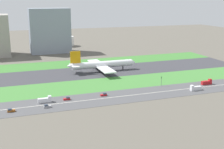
% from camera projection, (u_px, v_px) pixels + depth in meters
% --- Properties ---
extents(ground_plane, '(800.00, 800.00, 0.00)m').
position_uv_depth(ground_plane, '(96.00, 72.00, 269.23)').
color(ground_plane, '#5B564C').
extents(runway, '(280.00, 46.00, 0.10)m').
position_uv_depth(runway, '(96.00, 72.00, 269.21)').
color(runway, '#38383D').
rests_on(runway, ground_plane).
extents(grass_median_north, '(280.00, 36.00, 0.10)m').
position_uv_depth(grass_median_north, '(84.00, 63.00, 306.66)').
color(grass_median_north, '#3D7A33').
rests_on(grass_median_north, ground_plane).
extents(grass_median_south, '(280.00, 36.00, 0.10)m').
position_uv_depth(grass_median_south, '(111.00, 84.00, 231.77)').
color(grass_median_south, '#427F38').
rests_on(grass_median_south, ground_plane).
extents(highway, '(280.00, 28.00, 0.10)m').
position_uv_depth(highway, '(126.00, 96.00, 202.55)').
color(highway, '#4C4C4F').
rests_on(highway, ground_plane).
extents(highway_centerline, '(266.00, 0.50, 0.01)m').
position_uv_depth(highway_centerline, '(126.00, 96.00, 202.53)').
color(highway_centerline, silver).
rests_on(highway_centerline, highway).
extents(airliner, '(65.00, 56.00, 19.70)m').
position_uv_depth(airliner, '(101.00, 65.00, 269.37)').
color(airliner, white).
rests_on(airliner, runway).
extents(truck_2, '(8.40, 2.50, 4.00)m').
position_uv_depth(truck_2, '(207.00, 82.00, 229.01)').
color(truck_2, '#B2191E').
rests_on(truck_2, highway).
extents(truck_1, '(8.40, 2.50, 4.00)m').
position_uv_depth(truck_1, '(195.00, 88.00, 214.33)').
color(truck_1, silver).
rests_on(truck_1, highway).
extents(car_4, '(4.40, 1.80, 2.00)m').
position_uv_depth(car_4, '(67.00, 99.00, 194.09)').
color(car_4, '#B2191E').
rests_on(car_4, highway).
extents(car_2, '(4.40, 1.80, 2.00)m').
position_uv_depth(car_2, '(47.00, 106.00, 180.36)').
color(car_2, '#99999E').
rests_on(car_2, highway).
extents(truck_0, '(8.40, 2.50, 4.00)m').
position_uv_depth(truck_0, '(45.00, 100.00, 189.35)').
color(truck_0, silver).
rests_on(truck_0, highway).
extents(car_5, '(4.40, 1.80, 2.00)m').
position_uv_depth(car_5, '(11.00, 110.00, 173.61)').
color(car_5, brown).
rests_on(car_5, highway).
extents(car_0, '(4.40, 1.80, 2.00)m').
position_uv_depth(car_0, '(104.00, 95.00, 202.26)').
color(car_0, '#B2191E').
rests_on(car_0, highway).
extents(traffic_light, '(0.36, 0.50, 7.20)m').
position_uv_depth(traffic_light, '(161.00, 81.00, 224.34)').
color(traffic_light, '#4C4C51').
rests_on(traffic_light, highway).
extents(hangar_building, '(47.57, 24.92, 53.05)m').
position_uv_depth(hangar_building, '(50.00, 31.00, 359.21)').
color(hangar_building, gray).
rests_on(hangar_building, ground_plane).
extents(fuel_tank_west, '(23.06, 23.06, 13.34)m').
position_uv_depth(fuel_tank_west, '(65.00, 41.00, 413.92)').
color(fuel_tank_west, silver).
rests_on(fuel_tank_west, ground_plane).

